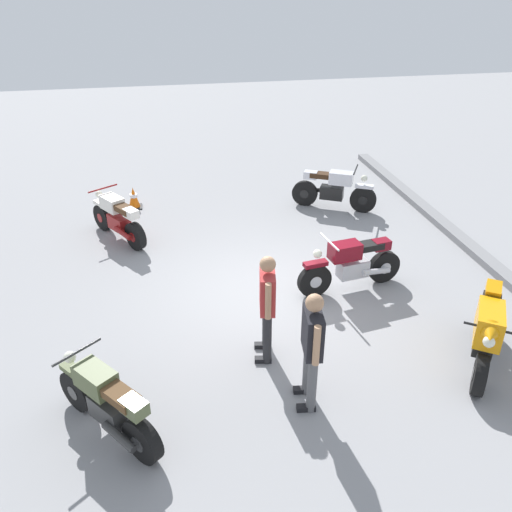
% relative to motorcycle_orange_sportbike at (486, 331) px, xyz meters
% --- Properties ---
extents(ground_plane, '(40.00, 40.00, 0.00)m').
position_rel_motorcycle_orange_sportbike_xyz_m(ground_plane, '(-2.55, -2.75, -0.59)').
color(ground_plane, gray).
extents(curb_edge, '(14.00, 0.30, 0.15)m').
position_rel_motorcycle_orange_sportbike_xyz_m(curb_edge, '(-2.55, 1.85, -0.52)').
color(curb_edge, gray).
rests_on(curb_edge, ground).
extents(motorcycle_orange_sportbike, '(1.71, 1.27, 1.14)m').
position_rel_motorcycle_orange_sportbike_xyz_m(motorcycle_orange_sportbike, '(0.00, 0.00, 0.00)').
color(motorcycle_orange_sportbike, black).
rests_on(motorcycle_orange_sportbike, ground).
extents(motorcycle_maroon_cruiser, '(0.70, 2.08, 1.09)m').
position_rel_motorcycle_orange_sportbike_xyz_m(motorcycle_maroon_cruiser, '(-2.40, -1.20, -0.07)').
color(motorcycle_maroon_cruiser, black).
rests_on(motorcycle_maroon_cruiser, ground).
extents(motorcycle_cream_vintage, '(1.72, 1.19, 1.07)m').
position_rel_motorcycle_orange_sportbike_xyz_m(motorcycle_cream_vintage, '(-5.33, -5.48, -0.11)').
color(motorcycle_cream_vintage, black).
rests_on(motorcycle_cream_vintage, ground).
extents(motorcycle_olive_vintage, '(1.61, 1.36, 1.07)m').
position_rel_motorcycle_orange_sportbike_xyz_m(motorcycle_olive_vintage, '(0.30, -5.43, -0.11)').
color(motorcycle_olive_vintage, black).
rests_on(motorcycle_olive_vintage, ground).
extents(motorcycle_silver_cruiser, '(1.09, 1.90, 1.09)m').
position_rel_motorcycle_orange_sportbike_xyz_m(motorcycle_silver_cruiser, '(-6.02, -0.33, -0.07)').
color(motorcycle_silver_cruiser, black).
rests_on(motorcycle_silver_cruiser, ground).
extents(person_in_black_shirt, '(0.68, 0.36, 1.76)m').
position_rel_motorcycle_orange_sportbike_xyz_m(person_in_black_shirt, '(0.26, -2.77, 0.42)').
color(person_in_black_shirt, '#59595B').
rests_on(person_in_black_shirt, ground).
extents(person_in_red_shirt, '(0.67, 0.38, 1.74)m').
position_rel_motorcycle_orange_sportbike_xyz_m(person_in_red_shirt, '(-0.82, -3.13, 0.41)').
color(person_in_red_shirt, '#262628').
rests_on(person_in_red_shirt, ground).
extents(traffic_cone, '(0.36, 0.36, 0.53)m').
position_rel_motorcycle_orange_sportbike_xyz_m(traffic_cone, '(-7.03, -5.18, -0.33)').
color(traffic_cone, black).
rests_on(traffic_cone, ground).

